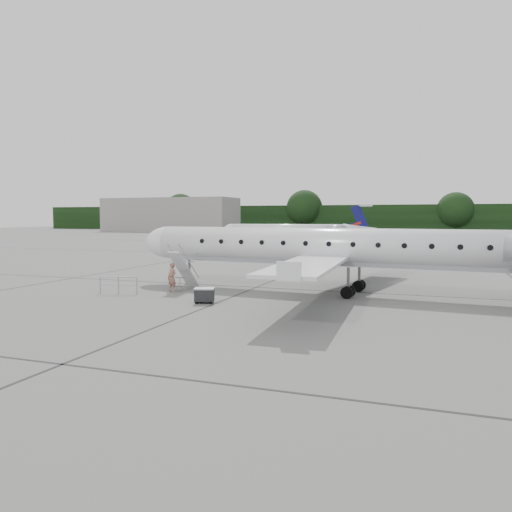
% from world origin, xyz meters
% --- Properties ---
extents(ground, '(320.00, 320.00, 0.00)m').
position_xyz_m(ground, '(0.00, 0.00, 0.00)').
color(ground, '#5A5A58').
rests_on(ground, ground).
extents(treeline, '(260.00, 4.00, 8.00)m').
position_xyz_m(treeline, '(0.00, 130.00, 4.00)').
color(treeline, black).
rests_on(treeline, ground).
extents(terminal_building, '(40.00, 14.00, 10.00)m').
position_xyz_m(terminal_building, '(-70.00, 110.00, 5.00)').
color(terminal_building, gray).
rests_on(terminal_building, ground).
extents(main_regional_jet, '(31.61, 23.88, 7.70)m').
position_xyz_m(main_regional_jet, '(-0.37, 6.31, 3.85)').
color(main_regional_jet, silver).
rests_on(main_regional_jet, ground).
extents(airstair, '(1.03, 2.36, 2.41)m').
position_xyz_m(airstair, '(-9.62, 4.75, 1.21)').
color(airstair, silver).
rests_on(airstair, ground).
extents(passenger, '(0.75, 0.61, 1.77)m').
position_xyz_m(passenger, '(-9.72, 3.46, 0.88)').
color(passenger, brown).
rests_on(passenger, ground).
extents(safety_railing, '(2.14, 0.68, 1.00)m').
position_xyz_m(safety_railing, '(-12.36, 1.81, 0.50)').
color(safety_railing, gray).
rests_on(safety_railing, ground).
extents(baggage_cart, '(1.18, 1.06, 0.85)m').
position_xyz_m(baggage_cart, '(-6.26, 0.71, 0.43)').
color(baggage_cart, black).
rests_on(baggage_cart, ground).
extents(bg_regional_left, '(26.85, 20.99, 6.46)m').
position_xyz_m(bg_regional_left, '(-18.89, 59.46, 3.23)').
color(bg_regional_left, silver).
rests_on(bg_regional_left, ground).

